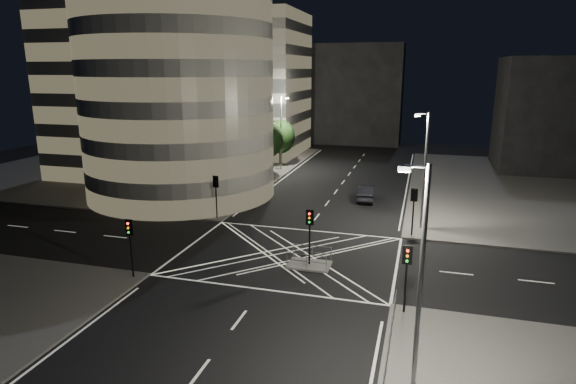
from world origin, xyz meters
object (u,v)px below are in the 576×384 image
(street_lamp_left_near, at_px, (230,151))
(traffic_signal_nl, at_px, (130,237))
(central_island, at_px, (309,265))
(traffic_signal_nr, at_px, (407,267))
(street_lamp_left_far, at_px, (281,130))
(traffic_signal_island, at_px, (310,227))
(traffic_signal_fl, at_px, (216,189))
(sedan, at_px, (366,193))
(street_lamp_right_far, at_px, (424,167))
(traffic_signal_fr, at_px, (414,203))
(street_lamp_right_near, at_px, (419,277))

(street_lamp_left_near, bearing_deg, traffic_signal_nl, -88.06)
(central_island, height_order, traffic_signal_nl, traffic_signal_nl)
(traffic_signal_nr, bearing_deg, street_lamp_left_far, 116.36)
(traffic_signal_island, bearing_deg, traffic_signal_fl, 142.46)
(central_island, height_order, traffic_signal_fl, traffic_signal_fl)
(traffic_signal_fl, xyz_separation_m, traffic_signal_nr, (17.60, -13.60, 0.00))
(traffic_signal_nl, distance_m, traffic_signal_nr, 17.60)
(sedan, bearing_deg, street_lamp_right_far, 119.42)
(traffic_signal_fl, height_order, street_lamp_left_far, street_lamp_left_far)
(traffic_signal_fr, distance_m, street_lamp_left_near, 19.14)
(street_lamp_right_far, bearing_deg, sedan, 124.62)
(street_lamp_left_near, bearing_deg, sedan, 22.18)
(traffic_signal_nl, relative_size, street_lamp_right_near, 0.40)
(street_lamp_left_far, bearing_deg, street_lamp_right_near, -66.79)
(traffic_signal_fl, bearing_deg, traffic_signal_fr, 0.00)
(traffic_signal_fl, relative_size, traffic_signal_nr, 1.00)
(traffic_signal_fl, bearing_deg, street_lamp_left_far, 91.57)
(central_island, xyz_separation_m, traffic_signal_fr, (6.80, 8.30, 2.84))
(street_lamp_right_far, bearing_deg, traffic_signal_nr, -92.30)
(traffic_signal_nr, distance_m, street_lamp_left_near, 26.32)
(central_island, xyz_separation_m, street_lamp_left_near, (-11.44, 13.50, 5.47))
(street_lamp_left_far, bearing_deg, traffic_signal_fl, -88.43)
(traffic_signal_fl, relative_size, street_lamp_left_near, 0.40)
(central_island, distance_m, street_lamp_right_near, 15.54)
(street_lamp_left_near, relative_size, street_lamp_left_far, 1.00)
(traffic_signal_nl, relative_size, traffic_signal_fr, 1.00)
(traffic_signal_fl, height_order, traffic_signal_nr, same)
(street_lamp_left_far, relative_size, street_lamp_right_far, 1.00)
(sedan, bearing_deg, street_lamp_right_near, 95.22)
(traffic_signal_nl, xyz_separation_m, street_lamp_right_far, (18.24, 15.80, 2.63))
(traffic_signal_fr, distance_m, traffic_signal_island, 10.73)
(traffic_signal_island, xyz_separation_m, street_lamp_left_near, (-11.44, 13.50, 2.63))
(street_lamp_left_near, bearing_deg, street_lamp_right_near, -54.03)
(traffic_signal_fr, height_order, traffic_signal_nr, same)
(traffic_signal_fl, bearing_deg, street_lamp_right_far, 6.88)
(traffic_signal_nl, distance_m, traffic_signal_fr, 22.24)
(street_lamp_right_far, bearing_deg, street_lamp_left_far, 131.94)
(street_lamp_right_far, xyz_separation_m, sedan, (-5.76, 8.34, -4.73))
(traffic_signal_island, bearing_deg, street_lamp_left_far, 109.95)
(street_lamp_right_far, bearing_deg, traffic_signal_nl, -139.09)
(street_lamp_left_far, bearing_deg, sedan, -43.99)
(street_lamp_right_near, bearing_deg, traffic_signal_island, 120.75)
(traffic_signal_fl, distance_m, traffic_signal_island, 13.62)
(street_lamp_left_near, height_order, street_lamp_left_far, same)
(central_island, xyz_separation_m, traffic_signal_island, (0.00, 0.00, 2.84))
(street_lamp_right_far, bearing_deg, traffic_signal_fl, -173.12)
(traffic_signal_fr, height_order, street_lamp_right_far, street_lamp_right_far)
(traffic_signal_nl, bearing_deg, street_lamp_right_near, -21.55)
(traffic_signal_fl, relative_size, traffic_signal_fr, 1.00)
(traffic_signal_nl, xyz_separation_m, traffic_signal_fr, (17.60, 13.60, 0.00))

